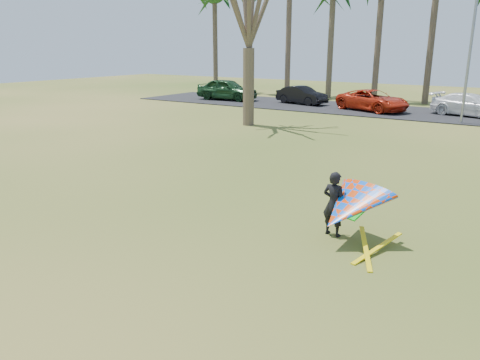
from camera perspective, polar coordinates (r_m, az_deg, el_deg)
The scene contains 8 objects.
ground at distance 10.37m, azimuth -6.16°, elevation -8.40°, with size 100.00×100.00×0.00m, color #284F11.
parking_strip at distance 33.08m, azimuth 22.69°, elevation 7.36°, with size 46.00×7.00×0.06m, color black.
streetlight at distance 29.50m, azimuth 26.67°, elevation 14.71°, with size 2.28×0.18×8.00m.
car_0 at distance 38.90m, azimuth -1.60°, elevation 10.99°, with size 2.02×5.02×1.71m, color #173A1B.
car_1 at distance 36.39m, azimuth 7.53°, elevation 10.23°, with size 1.41×4.06×1.34m, color black.
car_2 at distance 33.41m, azimuth 15.85°, elevation 9.33°, with size 2.34×5.07×1.41m, color #B1230E.
car_3 at distance 32.98m, azimuth 26.29°, elevation 8.21°, with size 1.95×4.79×1.39m, color white.
kite_flyer at distance 10.65m, azimuth 12.99°, elevation -3.21°, with size 2.13×2.39×2.02m.
Camera 1 is at (6.09, -7.24, 4.26)m, focal length 35.00 mm.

